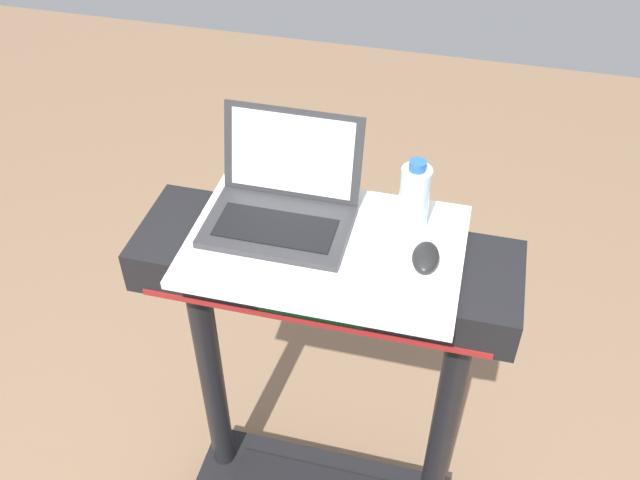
# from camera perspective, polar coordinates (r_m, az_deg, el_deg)

# --- Properties ---
(desk_board) EXTENTS (0.63, 0.42, 0.02)m
(desk_board) POSITION_cam_1_polar(r_m,az_deg,el_deg) (1.62, 0.43, -0.44)
(desk_board) COLOR white
(desk_board) RESTS_ON treadmill_base
(laptop) EXTENTS (0.33, 0.27, 0.23)m
(laptop) POSITION_cam_1_polar(r_m,az_deg,el_deg) (1.65, -3.03, 3.05)
(laptop) COLOR #2D2D30
(laptop) RESTS_ON desk_board
(computer_mouse) EXTENTS (0.06, 0.10, 0.03)m
(computer_mouse) POSITION_cam_1_polar(r_m,az_deg,el_deg) (1.57, 8.48, -1.38)
(computer_mouse) COLOR black
(computer_mouse) RESTS_ON desk_board
(water_bottle) EXTENTS (0.07, 0.07, 0.19)m
(water_bottle) POSITION_cam_1_polar(r_m,az_deg,el_deg) (1.61, 7.57, 3.35)
(water_bottle) COLOR silver
(water_bottle) RESTS_ON desk_board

